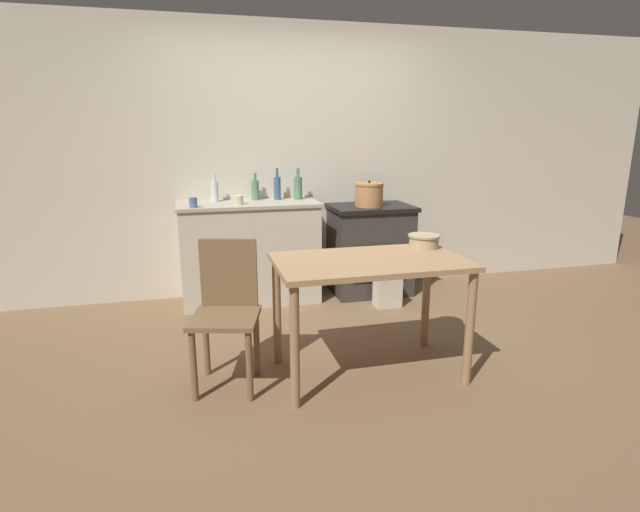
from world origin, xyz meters
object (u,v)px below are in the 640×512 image
Objects in this scene: stove at (370,249)px; stock_pot at (369,195)px; work_table at (370,276)px; cup_center_right at (193,202)px; mixing_bowl_large at (424,240)px; bottle_mid_left at (255,190)px; chair at (227,309)px; bottle_center_left at (215,191)px; bottle_far_left at (277,188)px; bottle_left at (298,187)px; flour_sack at (387,290)px; cup_center at (238,200)px.

stock_pot is at bearing -126.83° from stove.
cup_center_right is at bearing 125.94° from work_table.
bottle_mid_left reaches higher than mixing_bowl_large.
stove is 0.95× the size of chair.
bottle_center_left is at bearing -175.40° from bottle_mid_left.
bottle_far_left reaches higher than stove.
mixing_bowl_large is at bearing -49.60° from bottle_center_left.
chair is 1.76m from bottle_center_left.
stock_pot is 0.68m from bottle_left.
bottle_left is 0.40m from bottle_mid_left.
bottle_center_left reaches higher than stove.
stock_pot is 1.37m from mixing_bowl_large.
stove is at bearing 84.89° from mixing_bowl_large.
mixing_bowl_large is 2.57× the size of cup_center_right.
bottle_far_left is (-0.90, 0.60, 0.90)m from flour_sack.
bottle_left reaches higher than work_table.
cup_center_right reaches higher than mixing_bowl_large.
bottle_center_left is at bearing 130.22° from cup_center.
chair reaches higher than work_table.
stock_pot is at bearing 59.95° from chair.
bottle_far_left reaches higher than work_table.
cup_center reaches higher than flour_sack.
bottle_left is at bearing -1.71° from bottle_center_left.
flour_sack is at bearing -16.13° from cup_center.
stock_pot is 1.23m from cup_center.
bottle_center_left is at bearing -179.67° from bottle_far_left.
bottle_mid_left is 0.32m from cup_center.
work_table is at bearing -109.38° from stock_pot.
bottle_mid_left is 2.81× the size of cup_center.
mixing_bowl_large is (-0.13, -1.41, 0.40)m from stove.
work_table is 1.32× the size of chair.
stove is at bearing 53.17° from stock_pot.
work_table is at bearing -66.56° from cup_center.
cup_center is at bearing 163.87° from flour_sack.
bottle_center_left is (-1.48, 0.60, 0.88)m from flour_sack.
bottle_left is 0.62m from cup_center.
bottle_mid_left reaches higher than work_table.
chair is 3.32× the size of stock_pot.
bottle_center_left reaches higher than cup_center_right.
work_table is 1.84m from cup_center_right.
chair is 3.04× the size of flour_sack.
bottle_center_left is 0.38m from cup_center_right.
cup_center_right is at bearing 170.42° from flour_sack.
bottle_left is 3.36× the size of cup_center_right.
bottle_far_left is at bearing 172.22° from bottle_left.
mixing_bowl_large is 1.76m from bottle_far_left.
chair is 3.12× the size of bottle_far_left.
bottle_mid_left is 1.00× the size of bottle_center_left.
cup_center is (-0.18, -0.26, -0.06)m from bottle_mid_left.
bottle_mid_left is (-0.49, 1.81, 0.36)m from work_table.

